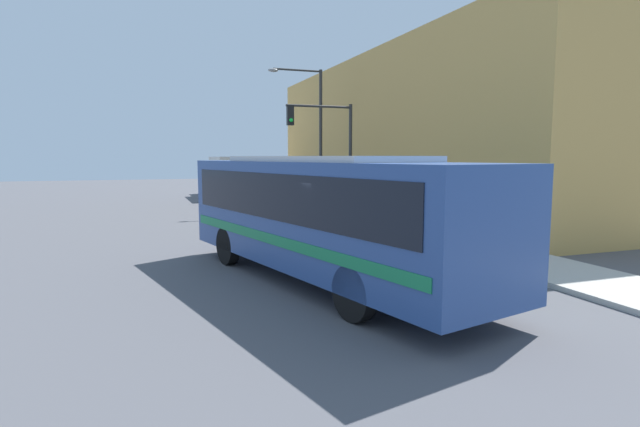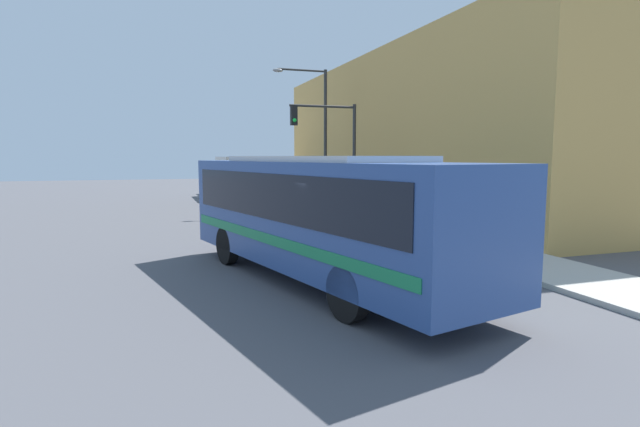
{
  "view_description": "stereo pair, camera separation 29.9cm",
  "coord_description": "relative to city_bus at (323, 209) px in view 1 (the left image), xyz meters",
  "views": [
    {
      "loc": [
        -4.34,
        -10.59,
        3.03
      ],
      "look_at": [
        0.78,
        3.55,
        1.31
      ],
      "focal_mm": 28.0,
      "sensor_mm": 36.0,
      "label": 1
    },
    {
      "loc": [
        -4.06,
        -10.69,
        3.03
      ],
      "look_at": [
        0.78,
        3.55,
        1.31
      ],
      "focal_mm": 28.0,
      "sensor_mm": 36.0,
      "label": 2
    }
  ],
  "objects": [
    {
      "name": "delivery_truck",
      "position": [
        2.18,
        26.75,
        -0.13
      ],
      "size": [
        2.27,
        8.1,
        3.03
      ],
      "color": "silver",
      "rests_on": "ground_plane"
    },
    {
      "name": "building_facade",
      "position": [
        10.31,
        14.25,
        2.48
      ],
      "size": [
        6.0,
        27.6,
        8.51
      ],
      "color": "tan",
      "rests_on": "ground_plane"
    },
    {
      "name": "pedestrian_mid_block",
      "position": [
        6.43,
        11.36,
        -0.69
      ],
      "size": [
        0.34,
        0.34,
        1.87
      ],
      "color": "slate",
      "rests_on": "sidewalk"
    },
    {
      "name": "fire_hydrant",
      "position": [
        5.32,
        4.63,
        -1.31
      ],
      "size": [
        0.22,
        0.3,
        0.68
      ],
      "color": "red",
      "rests_on": "sidewalk"
    },
    {
      "name": "sidewalk",
      "position": [
        6.01,
        19.44,
        -1.71
      ],
      "size": [
        2.59,
        70.0,
        0.13
      ],
      "color": "#B7B2A8",
      "rests_on": "ground_plane"
    },
    {
      "name": "street_lamp",
      "position": [
        5.16,
        15.48,
        2.95
      ],
      "size": [
        3.09,
        0.28,
        7.69
      ],
      "color": "#2D2D2D",
      "rests_on": "sidewalk"
    },
    {
      "name": "city_bus",
      "position": [
        0.0,
        0.0,
        0.0
      ],
      "size": [
        4.86,
        10.38,
        3.04
      ],
      "rotation": [
        0.0,
        0.0,
        0.23
      ],
      "color": "#2D4C8C",
      "rests_on": "ground_plane"
    },
    {
      "name": "traffic_light_pole",
      "position": [
        4.36,
        11.03,
        2.04
      ],
      "size": [
        3.28,
        0.35,
        5.38
      ],
      "color": "#2D2D2D",
      "rests_on": "sidewalk"
    },
    {
      "name": "pedestrian_near_corner",
      "position": [
        5.99,
        9.1,
        -0.85
      ],
      "size": [
        0.34,
        0.34,
        1.59
      ],
      "color": "#23283D",
      "rests_on": "sidewalk"
    },
    {
      "name": "ground_plane",
      "position": [
        0.22,
        -0.56,
        -1.77
      ],
      "size": [
        120.0,
        120.0,
        0.0
      ],
      "primitive_type": "plane",
      "color": "#515156"
    }
  ]
}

